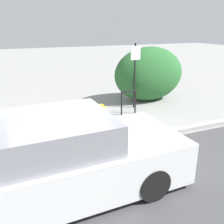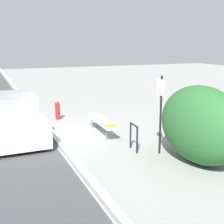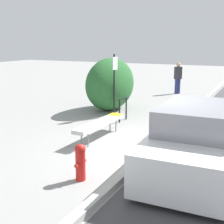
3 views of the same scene
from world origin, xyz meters
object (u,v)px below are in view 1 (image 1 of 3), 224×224
bench (68,112)px  bike_rack (129,100)px  parked_car_near (57,160)px  sign_post (135,70)px

bench → bike_rack: bearing=8.2°
bench → parked_car_near: bearing=-104.9°
bench → parked_car_near: parked_car_near is taller
bike_rack → sign_post: bearing=48.4°
bench → sign_post: sign_post is taller
sign_post → parked_car_near: sign_post is taller
bench → sign_post: 2.91m
bench → bike_rack: (2.12, 0.23, 0.06)m
bike_rack → parked_car_near: bearing=-132.8°
bench → sign_post: bearing=19.1°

